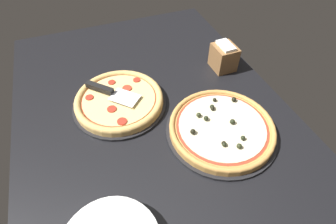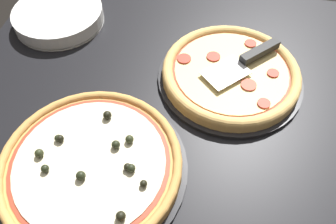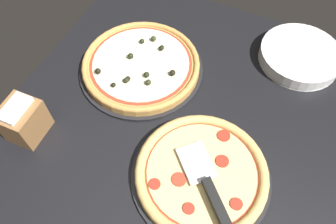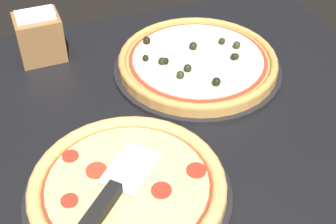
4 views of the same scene
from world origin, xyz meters
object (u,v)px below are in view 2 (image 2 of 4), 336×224
(pizza_front, at_px, (231,72))
(serving_spatula, at_px, (251,57))
(pizza_back, at_px, (91,164))
(plate_stack, at_px, (59,16))

(pizza_front, relative_size, serving_spatula, 1.76)
(pizza_back, distance_m, serving_spatula, 0.44)
(pizza_front, distance_m, serving_spatula, 0.06)
(pizza_front, bearing_deg, plate_stack, -15.87)
(pizza_back, height_order, plate_stack, pizza_back)
(pizza_front, bearing_deg, pizza_back, 49.35)
(pizza_back, relative_size, serving_spatula, 1.91)
(pizza_front, relative_size, plate_stack, 1.32)
(pizza_front, bearing_deg, serving_spatula, -139.15)
(serving_spatula, relative_size, plate_stack, 0.75)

